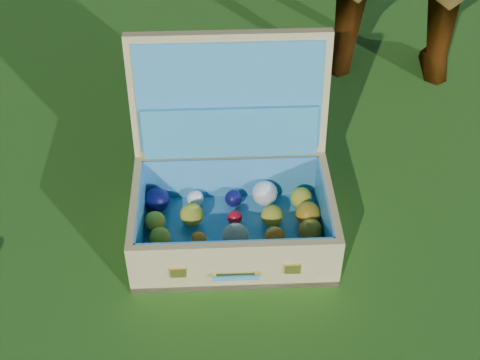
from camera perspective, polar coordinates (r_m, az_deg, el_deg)
name	(u,v)px	position (r m, az deg, el deg)	size (l,w,h in m)	color
ground	(220,265)	(1.76, -1.72, -7.26)	(60.00, 60.00, 0.00)	#215114
suitcase	(232,184)	(1.77, -0.67, -0.34)	(0.63, 0.56, 0.51)	tan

